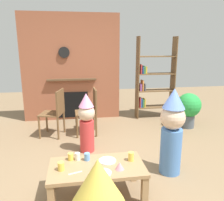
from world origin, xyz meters
name	(u,v)px	position (x,y,z in m)	size (l,w,h in m)	color
ground_plane	(106,175)	(0.00, 0.00, 0.00)	(12.00, 12.00, 0.00)	#846B4C
brick_fireplace_feature	(71,68)	(-0.44, 2.60, 1.19)	(2.20, 0.28, 2.40)	#935138
bookshelf	(152,82)	(1.44, 2.40, 0.86)	(0.90, 0.28, 1.90)	brown
coffee_table	(97,171)	(-0.15, -0.41, 0.32)	(1.08, 0.57, 0.38)	#9E7A51
paper_cup_near_left	(131,156)	(0.26, -0.35, 0.44)	(0.07, 0.07, 0.10)	#F2CC4C
paper_cup_near_right	(71,157)	(-0.45, -0.22, 0.43)	(0.07, 0.07, 0.09)	#F2CC4C
paper_cup_center	(77,156)	(-0.37, -0.24, 0.43)	(0.06, 0.06, 0.09)	silver
paper_cup_far_left	(87,157)	(-0.26, -0.26, 0.43)	(0.07, 0.07, 0.09)	#669EE0
paper_cup_far_right	(61,166)	(-0.55, -0.44, 0.43)	(0.07, 0.07, 0.09)	#F2CC4C
paper_plate_front	(107,161)	(-0.02, -0.32, 0.39)	(0.20, 0.20, 0.01)	white
paper_plate_rear	(103,173)	(-0.10, -0.58, 0.39)	(0.18, 0.18, 0.01)	white
birthday_cake_slice	(120,166)	(0.09, -0.52, 0.43)	(0.10, 0.10, 0.08)	pink
table_fork	(75,173)	(-0.40, -0.53, 0.39)	(0.15, 0.02, 0.01)	silver
child_in_pink	(172,130)	(0.88, -0.06, 0.62)	(0.33, 0.33, 1.18)	#4C7FC6
child_by_the_chairs	(87,121)	(-0.20, 0.78, 0.52)	(0.27, 0.27, 0.98)	#D13838
dining_chair_left	(56,110)	(-0.74, 1.53, 0.51)	(0.49, 0.49, 0.90)	brown
dining_chair_middle	(90,109)	(-0.09, 1.53, 0.51)	(0.41, 0.41, 0.90)	brown
potted_plant_tall	(189,107)	(1.96, 1.57, 0.44)	(0.50, 0.50, 0.74)	#4C5660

